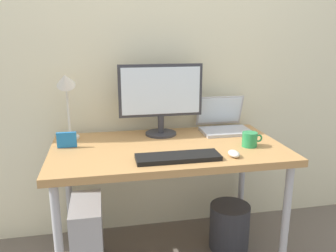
{
  "coord_description": "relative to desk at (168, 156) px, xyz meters",
  "views": [
    {
      "loc": [
        -0.37,
        -1.87,
        1.38
      ],
      "look_at": [
        0.0,
        0.0,
        0.86
      ],
      "focal_mm": 36.75,
      "sensor_mm": 36.0,
      "label": 1
    }
  ],
  "objects": [
    {
      "name": "desk_lamp",
      "position": [
        -0.57,
        0.24,
        0.37
      ],
      "size": [
        0.11,
        0.16,
        0.43
      ],
      "color": "silver",
      "rests_on": "desk"
    },
    {
      "name": "laptop",
      "position": [
        0.43,
        0.26,
        0.12
      ],
      "size": [
        0.32,
        0.28,
        0.22
      ],
      "color": "#B2B2B7",
      "rests_on": "desk"
    },
    {
      "name": "photo_frame",
      "position": [
        -0.57,
        0.08,
        0.11
      ],
      "size": [
        0.11,
        0.02,
        0.09
      ],
      "primitive_type": "cube",
      "rotation": [
        0.07,
        0.0,
        0.0
      ],
      "color": "#1E72BF",
      "rests_on": "desk"
    },
    {
      "name": "desk",
      "position": [
        0.0,
        0.0,
        0.0
      ],
      "size": [
        1.34,
        0.74,
        0.74
      ],
      "color": "#B7844C",
      "rests_on": "ground_plane"
    },
    {
      "name": "keyboard",
      "position": [
        0.01,
        -0.23,
        0.08
      ],
      "size": [
        0.44,
        0.14,
        0.02
      ],
      "primitive_type": "cube",
      "color": "black",
      "rests_on": "desk"
    },
    {
      "name": "wastebasket",
      "position": [
        0.42,
        0.03,
        -0.53
      ],
      "size": [
        0.26,
        0.26,
        0.3
      ],
      "primitive_type": "cylinder",
      "color": "#333338",
      "rests_on": "ground_plane"
    },
    {
      "name": "computer_tower",
      "position": [
        -0.49,
        0.01,
        -0.47
      ],
      "size": [
        0.18,
        0.36,
        0.42
      ],
      "primitive_type": "cube",
      "color": "#B2B2B7",
      "rests_on": "ground_plane"
    },
    {
      "name": "coffee_mug",
      "position": [
        0.46,
        -0.1,
        0.11
      ],
      "size": [
        0.12,
        0.09,
        0.08
      ],
      "color": "#268C4C",
      "rests_on": "desk"
    },
    {
      "name": "mouse",
      "position": [
        0.31,
        -0.25,
        0.08
      ],
      "size": [
        0.06,
        0.09,
        0.03
      ],
      "primitive_type": "ellipsoid",
      "color": "silver",
      "rests_on": "desk"
    },
    {
      "name": "monitor",
      "position": [
        -0.0,
        0.24,
        0.32
      ],
      "size": [
        0.53,
        0.2,
        0.45
      ],
      "color": "#333338",
      "rests_on": "desk"
    },
    {
      "name": "back_wall",
      "position": [
        0.0,
        0.43,
        0.62
      ],
      "size": [
        4.4,
        0.04,
        2.6
      ],
      "primitive_type": "cube",
      "color": "beige",
      "rests_on": "ground_plane"
    }
  ]
}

